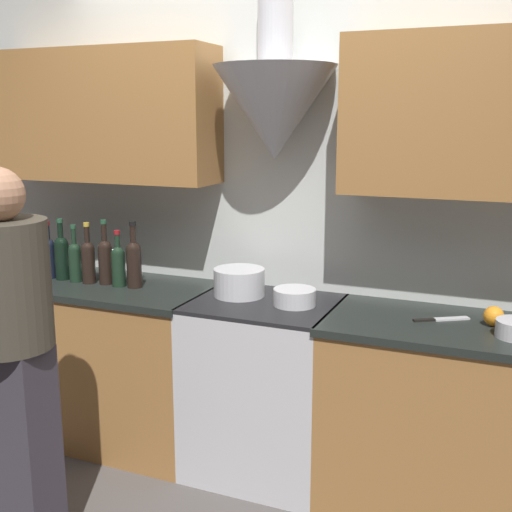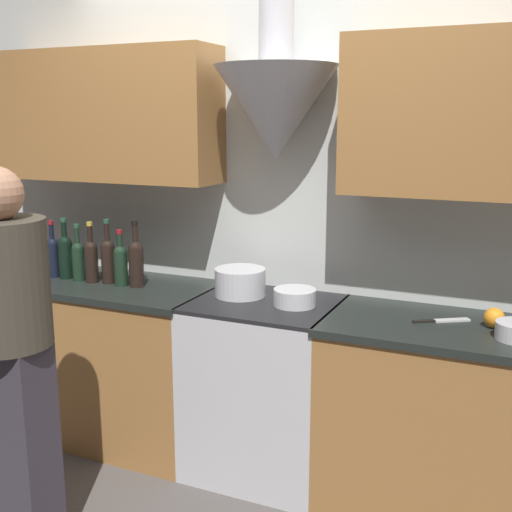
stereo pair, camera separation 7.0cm
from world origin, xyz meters
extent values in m
plane|color=#4C4744|center=(0.00, 0.00, 0.00)|extent=(12.00, 12.00, 0.00)
cube|color=silver|center=(0.00, 0.68, 1.30)|extent=(8.40, 0.06, 2.60)
cone|color=silver|center=(0.00, 0.49, 1.81)|extent=(0.60, 0.60, 0.44)
cylinder|color=silver|center=(0.00, 0.49, 2.29)|extent=(0.17, 0.17, 0.52)
cube|color=#9E6B38|center=(-1.01, 0.50, 1.80)|extent=(1.31, 0.32, 0.70)
cube|color=#9E6B38|center=(0.89, 0.50, 1.80)|extent=(1.08, 0.32, 0.70)
cube|color=#9E6B38|center=(-1.01, 0.35, 0.43)|extent=(1.31, 0.60, 0.87)
cube|color=black|center=(-1.01, 0.35, 0.89)|extent=(1.34, 0.62, 0.03)
cube|color=#9E6B38|center=(0.89, 0.35, 0.43)|extent=(1.08, 0.60, 0.87)
cube|color=black|center=(0.89, 0.35, 0.89)|extent=(1.10, 0.62, 0.03)
cube|color=silver|center=(0.00, 0.35, 0.44)|extent=(0.70, 0.60, 0.88)
cube|color=black|center=(0.00, 0.06, 0.41)|extent=(0.49, 0.01, 0.40)
cube|color=black|center=(0.00, 0.35, 0.89)|extent=(0.70, 0.60, 0.02)
cube|color=silver|center=(0.00, 0.62, 0.83)|extent=(0.70, 0.06, 0.10)
cylinder|color=black|center=(-1.59, 0.33, 1.00)|extent=(0.08, 0.08, 0.18)
sphere|color=black|center=(-1.59, 0.33, 1.09)|extent=(0.07, 0.07, 0.07)
cylinder|color=black|center=(-1.59, 0.33, 1.15)|extent=(0.03, 0.03, 0.10)
cylinder|color=maroon|center=(-1.59, 0.33, 1.21)|extent=(0.03, 0.03, 0.02)
cylinder|color=black|center=(-1.49, 0.32, 1.00)|extent=(0.07, 0.07, 0.19)
sphere|color=black|center=(-1.49, 0.32, 1.09)|extent=(0.07, 0.07, 0.07)
cylinder|color=black|center=(-1.49, 0.32, 1.16)|extent=(0.03, 0.03, 0.09)
cylinder|color=black|center=(-1.49, 0.32, 1.22)|extent=(0.03, 0.03, 0.02)
cylinder|color=black|center=(-1.39, 0.33, 0.99)|extent=(0.08, 0.08, 0.18)
sphere|color=black|center=(-1.39, 0.33, 1.08)|extent=(0.07, 0.07, 0.07)
cylinder|color=black|center=(-1.39, 0.33, 1.16)|extent=(0.03, 0.03, 0.11)
cylinder|color=maroon|center=(-1.39, 0.33, 1.22)|extent=(0.03, 0.03, 0.02)
cylinder|color=black|center=(-1.29, 0.33, 1.00)|extent=(0.07, 0.07, 0.19)
sphere|color=black|center=(-1.29, 0.33, 1.09)|extent=(0.07, 0.07, 0.07)
cylinder|color=black|center=(-1.29, 0.33, 1.16)|extent=(0.03, 0.03, 0.09)
cylinder|color=maroon|center=(-1.29, 0.33, 1.22)|extent=(0.03, 0.03, 0.02)
cylinder|color=black|center=(-1.21, 0.34, 1.01)|extent=(0.08, 0.08, 0.20)
sphere|color=black|center=(-1.21, 0.34, 1.11)|extent=(0.08, 0.08, 0.08)
cylinder|color=black|center=(-1.21, 0.34, 1.17)|extent=(0.03, 0.03, 0.10)
cylinder|color=#234C33|center=(-1.21, 0.34, 1.23)|extent=(0.03, 0.03, 0.02)
cylinder|color=black|center=(-1.11, 0.32, 0.99)|extent=(0.07, 0.07, 0.18)
sphere|color=black|center=(-1.11, 0.32, 1.09)|extent=(0.07, 0.07, 0.07)
cylinder|color=black|center=(-1.11, 0.32, 1.15)|extent=(0.03, 0.03, 0.10)
cylinder|color=#234C33|center=(-1.11, 0.32, 1.21)|extent=(0.03, 0.03, 0.02)
cylinder|color=black|center=(-1.02, 0.32, 1.00)|extent=(0.07, 0.07, 0.19)
sphere|color=black|center=(-1.02, 0.32, 1.10)|extent=(0.07, 0.07, 0.07)
cylinder|color=black|center=(-1.02, 0.32, 1.17)|extent=(0.03, 0.03, 0.10)
cylinder|color=gold|center=(-1.02, 0.32, 1.23)|extent=(0.03, 0.03, 0.02)
cylinder|color=black|center=(-0.92, 0.34, 1.01)|extent=(0.08, 0.08, 0.20)
sphere|color=black|center=(-0.92, 0.34, 1.11)|extent=(0.07, 0.07, 0.07)
cylinder|color=black|center=(-0.92, 0.34, 1.18)|extent=(0.03, 0.03, 0.11)
cylinder|color=#234C33|center=(-0.92, 0.34, 1.25)|extent=(0.03, 0.03, 0.02)
cylinder|color=black|center=(-0.83, 0.33, 0.99)|extent=(0.07, 0.07, 0.18)
sphere|color=black|center=(-0.83, 0.33, 1.09)|extent=(0.07, 0.07, 0.07)
cylinder|color=black|center=(-0.83, 0.33, 1.14)|extent=(0.03, 0.03, 0.08)
cylinder|color=maroon|center=(-0.83, 0.33, 1.20)|extent=(0.03, 0.03, 0.02)
cylinder|color=black|center=(-0.74, 0.34, 1.01)|extent=(0.08, 0.08, 0.21)
sphere|color=black|center=(-0.74, 0.34, 1.11)|extent=(0.08, 0.08, 0.08)
cylinder|color=black|center=(-0.74, 0.34, 1.18)|extent=(0.03, 0.03, 0.11)
cylinder|color=black|center=(-0.74, 0.34, 1.25)|extent=(0.03, 0.03, 0.02)
cylinder|color=silver|center=(-0.16, 0.41, 0.97)|extent=(0.26, 0.26, 0.14)
cylinder|color=silver|center=(0.16, 0.35, 0.94)|extent=(0.21, 0.21, 0.08)
sphere|color=orange|center=(1.06, 0.39, 0.95)|extent=(0.09, 0.09, 0.09)
cube|color=silver|center=(0.88, 0.41, 0.91)|extent=(0.16, 0.12, 0.01)
cube|color=black|center=(0.77, 0.34, 0.91)|extent=(0.10, 0.07, 0.01)
cube|color=#38333D|center=(-0.68, -0.63, 0.45)|extent=(0.30, 0.19, 0.91)
cylinder|color=#3D382D|center=(-0.68, -0.63, 1.16)|extent=(0.35, 0.35, 0.50)
camera|label=1|loc=(1.14, -2.46, 1.79)|focal=45.00mm
camera|label=2|loc=(1.20, -2.43, 1.79)|focal=45.00mm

